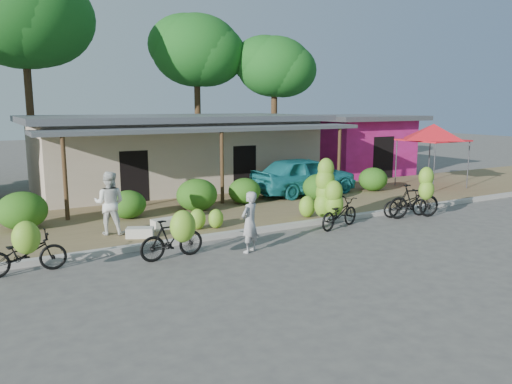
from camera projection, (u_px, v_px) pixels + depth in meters
ground at (319, 245)px, 13.78m from camera, size 100.00×100.00×0.00m
sidewalk at (236, 210)px, 18.05m from camera, size 60.00×6.00×0.12m
curb at (280, 227)px, 15.48m from camera, size 60.00×0.25×0.15m
shop_main at (176, 151)px, 22.83m from camera, size 13.00×8.50×3.35m
shop_pink at (352, 144)px, 28.03m from camera, size 6.00×6.00×3.25m
tree_far_center at (18, 12)px, 23.39m from camera, size 6.32×6.29×10.53m
tree_center_right at (193, 49)px, 28.41m from camera, size 5.22×5.10×8.92m
tree_near_right at (271, 65)px, 28.81m from camera, size 4.50×4.32×7.77m
hedge_0 at (22, 211)px, 14.92m from camera, size 1.47×1.32×1.15m
hedge_1 at (128, 204)px, 16.39m from camera, size 1.20×1.08×0.93m
hedge_2 at (197, 195)px, 17.55m from camera, size 1.47×1.32×1.15m
hedge_3 at (245, 191)px, 18.87m from camera, size 1.25×1.12×0.97m
hedge_4 at (319, 187)px, 19.54m from camera, size 1.33×1.20×1.04m
hedge_5 at (373, 179)px, 21.69m from camera, size 1.30×1.17×1.01m
red_canopy at (433, 132)px, 22.44m from camera, size 3.50×3.50×2.86m
bike_far_left at (25, 251)px, 11.23m from camera, size 1.83×1.23×1.37m
bike_left at (174, 236)px, 12.32m from camera, size 1.73×1.21×1.36m
bike_center at (332, 201)px, 15.69m from camera, size 1.90×1.40×2.17m
bike_right at (416, 198)px, 16.82m from camera, size 2.03×1.35×1.83m
bike_far_right at (405, 204)px, 17.18m from camera, size 1.82×0.93×0.91m
loose_banana_a at (197, 219)px, 14.95m from camera, size 0.51×0.43×0.63m
loose_banana_b at (216, 219)px, 15.11m from camera, size 0.47×0.40×0.59m
loose_banana_c at (307, 207)px, 16.58m from camera, size 0.58×0.49×0.73m
sack_near at (166, 223)px, 15.12m from camera, size 0.89×0.50×0.30m
sack_far at (140, 232)px, 14.09m from camera, size 0.84×0.67×0.28m
vendor at (250, 222)px, 12.97m from camera, size 0.70×0.61×1.62m
bystander at (109, 203)px, 14.32m from camera, size 1.11×1.04×1.83m
teal_van at (304, 175)px, 20.81m from camera, size 4.78×2.15×1.59m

